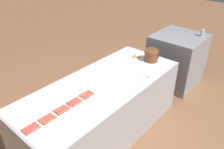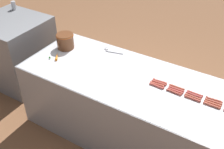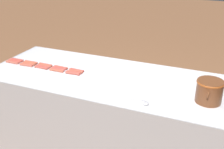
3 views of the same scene
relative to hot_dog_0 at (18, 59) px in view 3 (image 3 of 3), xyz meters
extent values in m
plane|color=brown|center=(0.00, 1.07, -0.85)|extent=(20.00, 20.00, 0.00)
cube|color=#9EA0A5|center=(0.00, 1.07, -0.43)|extent=(0.99, 2.39, 0.84)
cube|color=silver|center=(0.00, 1.07, -0.01)|extent=(0.97, 2.34, 0.00)
cylinder|color=#AD453C|center=(0.00, 0.00, 0.00)|extent=(0.03, 0.14, 0.02)
sphere|color=#AD453C|center=(0.00, -0.07, 0.00)|extent=(0.02, 0.02, 0.02)
sphere|color=#AD453C|center=(0.00, 0.07, 0.00)|extent=(0.02, 0.02, 0.02)
cylinder|color=#B5513C|center=(0.00, 0.19, 0.00)|extent=(0.02, 0.14, 0.02)
sphere|color=#B5513C|center=(0.00, 0.11, 0.00)|extent=(0.02, 0.02, 0.02)
sphere|color=#B5513C|center=(0.00, 0.26, 0.00)|extent=(0.02, 0.02, 0.02)
cylinder|color=#AF4738|center=(0.00, 0.37, 0.00)|extent=(0.03, 0.14, 0.02)
sphere|color=#AF4738|center=(0.00, 0.30, 0.00)|extent=(0.02, 0.02, 0.02)
sphere|color=#AF4738|center=(0.00, 0.44, 0.00)|extent=(0.02, 0.02, 0.02)
cylinder|color=#B04839|center=(0.00, 0.56, 0.00)|extent=(0.03, 0.14, 0.02)
sphere|color=#B04839|center=(0.01, 0.49, 0.00)|extent=(0.02, 0.02, 0.02)
sphere|color=#B04839|center=(0.00, 0.63, 0.00)|extent=(0.02, 0.02, 0.02)
cylinder|color=#B3483E|center=(0.00, 0.75, 0.00)|extent=(0.03, 0.14, 0.02)
sphere|color=#B3483E|center=(0.01, 0.67, 0.00)|extent=(0.02, 0.02, 0.02)
sphere|color=#B3483E|center=(0.00, 0.82, 0.00)|extent=(0.02, 0.02, 0.02)
cylinder|color=#B74639|center=(0.03, 0.00, 0.00)|extent=(0.03, 0.14, 0.02)
sphere|color=#B74639|center=(0.03, -0.08, 0.00)|extent=(0.02, 0.02, 0.02)
sphere|color=#B74639|center=(0.03, 0.07, 0.00)|extent=(0.02, 0.02, 0.02)
cylinder|color=#B25138|center=(0.03, 0.19, 0.00)|extent=(0.03, 0.14, 0.02)
sphere|color=#B25138|center=(0.03, 0.12, 0.00)|extent=(0.02, 0.02, 0.02)
sphere|color=#B25138|center=(0.03, 0.26, 0.00)|extent=(0.02, 0.02, 0.02)
cylinder|color=#AB533D|center=(0.03, 0.38, 0.00)|extent=(0.03, 0.14, 0.02)
sphere|color=#AB533D|center=(0.03, 0.31, 0.00)|extent=(0.02, 0.02, 0.02)
sphere|color=#AB533D|center=(0.03, 0.45, 0.00)|extent=(0.02, 0.02, 0.02)
cylinder|color=#B3453C|center=(0.03, 0.56, 0.00)|extent=(0.02, 0.14, 0.02)
sphere|color=#B3453C|center=(0.03, 0.48, 0.00)|extent=(0.02, 0.02, 0.02)
sphere|color=#B3453C|center=(0.03, 0.63, 0.00)|extent=(0.02, 0.02, 0.02)
cylinder|color=#B64F3C|center=(0.03, 0.75, 0.00)|extent=(0.03, 0.14, 0.02)
sphere|color=#B64F3C|center=(0.02, 0.68, 0.00)|extent=(0.02, 0.02, 0.02)
sphere|color=#B64F3C|center=(0.04, 0.82, 0.00)|extent=(0.02, 0.02, 0.02)
cylinder|color=#B2473A|center=(0.06, 0.00, 0.00)|extent=(0.02, 0.14, 0.02)
sphere|color=#B2473A|center=(0.06, -0.07, 0.00)|extent=(0.02, 0.02, 0.02)
sphere|color=#B2473A|center=(0.06, 0.07, 0.00)|extent=(0.02, 0.02, 0.02)
cylinder|color=#AD4F3B|center=(0.06, 0.19, 0.00)|extent=(0.03, 0.14, 0.02)
sphere|color=#AD4F3B|center=(0.06, 0.12, 0.00)|extent=(0.02, 0.02, 0.02)
sphere|color=#AD4F3B|center=(0.06, 0.26, 0.00)|extent=(0.02, 0.02, 0.02)
cylinder|color=#AE4540|center=(0.06, 0.38, 0.00)|extent=(0.03, 0.14, 0.02)
sphere|color=#AE4540|center=(0.06, 0.30, 0.00)|extent=(0.02, 0.02, 0.02)
sphere|color=#AE4540|center=(0.06, 0.45, 0.00)|extent=(0.02, 0.02, 0.02)
cylinder|color=#B54A40|center=(0.06, 0.56, 0.00)|extent=(0.02, 0.14, 0.02)
sphere|color=#B54A40|center=(0.06, 0.49, 0.00)|extent=(0.02, 0.02, 0.02)
sphere|color=#B54A40|center=(0.06, 0.63, 0.00)|extent=(0.02, 0.02, 0.02)
cylinder|color=#B0493C|center=(0.06, 0.75, 0.00)|extent=(0.02, 0.14, 0.02)
sphere|color=#B0493C|center=(0.06, 0.68, 0.00)|extent=(0.02, 0.02, 0.02)
sphere|color=#B0493C|center=(0.06, 0.82, 0.00)|extent=(0.02, 0.02, 0.02)
cylinder|color=#AC5241|center=(0.09, 0.00, 0.00)|extent=(0.02, 0.14, 0.02)
sphere|color=#AC5241|center=(0.09, -0.07, 0.00)|extent=(0.02, 0.02, 0.02)
sphere|color=#AC5241|center=(0.09, 0.07, 0.00)|extent=(0.02, 0.02, 0.02)
cylinder|color=#B15240|center=(0.09, 0.19, 0.00)|extent=(0.03, 0.14, 0.02)
sphere|color=#B15240|center=(0.09, 0.12, 0.00)|extent=(0.02, 0.02, 0.02)
sphere|color=#B15240|center=(0.10, 0.26, 0.00)|extent=(0.02, 0.02, 0.02)
cylinder|color=#AE473B|center=(0.09, 0.38, 0.00)|extent=(0.03, 0.14, 0.02)
sphere|color=#AE473B|center=(0.09, 0.30, 0.00)|extent=(0.02, 0.02, 0.02)
sphere|color=#AE473B|center=(0.09, 0.45, 0.00)|extent=(0.02, 0.02, 0.02)
cylinder|color=#B4533D|center=(0.09, 0.56, 0.00)|extent=(0.02, 0.14, 0.02)
sphere|color=#B4533D|center=(0.09, 0.49, 0.00)|extent=(0.02, 0.02, 0.02)
sphere|color=#B4533D|center=(0.09, 0.63, 0.00)|extent=(0.02, 0.02, 0.02)
cylinder|color=#B14B3E|center=(0.09, 0.75, 0.00)|extent=(0.03, 0.14, 0.02)
sphere|color=#B14B3E|center=(0.09, 0.68, 0.00)|extent=(0.02, 0.02, 0.02)
sphere|color=#B14B3E|center=(0.10, 0.82, 0.00)|extent=(0.02, 0.02, 0.02)
cylinder|color=brown|center=(0.14, 2.03, 0.08)|extent=(0.21, 0.21, 0.19)
torus|color=#9E4A1B|center=(0.14, 2.03, 0.16)|extent=(0.22, 0.22, 0.03)
torus|color=brown|center=(0.03, 2.03, 0.10)|extent=(0.06, 0.01, 0.06)
torus|color=brown|center=(0.24, 2.03, 0.10)|extent=(0.06, 0.01, 0.06)
cylinder|color=#B7B7BC|center=(0.34, 1.45, -0.01)|extent=(0.06, 0.22, 0.01)
ellipsoid|color=#B7B7BC|center=(0.37, 1.58, 0.00)|extent=(0.08, 0.06, 0.02)
cone|color=orange|center=(-0.09, 1.99, 0.00)|extent=(0.16, 0.12, 0.03)
sphere|color=#387F2D|center=(-0.16, 2.03, 0.00)|extent=(0.02, 0.02, 0.02)
camera|label=1|loc=(1.68, -0.69, 1.54)|focal=35.47mm
camera|label=2|loc=(-2.11, -0.01, 1.75)|focal=44.29mm
camera|label=3|loc=(2.31, 2.11, 1.14)|focal=46.00mm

